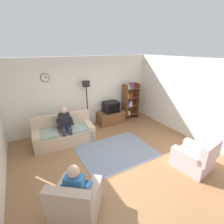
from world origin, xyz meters
TOP-DOWN VIEW (x-y plane):
  - ground_plane at (0.00, 0.00)m, footprint 12.00×12.00m
  - back_wall_assembly at (-0.00, 2.66)m, footprint 6.20×0.17m
  - right_wall at (2.86, 0.00)m, footprint 0.12×5.80m
  - couch at (-1.10, 1.70)m, footprint 1.96×1.02m
  - tv_stand at (0.99, 2.25)m, footprint 1.10×0.56m
  - tv at (0.99, 2.23)m, footprint 0.60×0.49m
  - bookshelf at (1.98, 2.32)m, footprint 0.68×0.36m
  - floor_lamp at (0.01, 2.35)m, footprint 0.28×0.28m
  - armchair_near_window at (-1.57, -1.04)m, footprint 1.17×1.19m
  - armchair_near_bookshelf at (1.53, -1.27)m, footprint 0.92×0.99m
  - area_rug at (0.12, 0.34)m, footprint 2.20×1.70m
  - person_on_couch at (-1.05, 1.59)m, footprint 0.53×0.56m
  - person_in_left_armchair at (-1.51, -0.97)m, footprint 0.62×0.64m

SIDE VIEW (x-z plane):
  - ground_plane at x=0.00m, z-range 0.00..0.00m
  - area_rug at x=0.12m, z-range 0.00..0.01m
  - tv_stand at x=0.99m, z-range 0.00..0.50m
  - armchair_near_window at x=-1.57m, z-range -0.16..0.74m
  - armchair_near_bookshelf at x=1.53m, z-range -0.16..0.74m
  - couch at x=-1.10m, z-range -0.14..0.76m
  - person_in_left_armchair at x=-1.51m, z-range 0.04..1.16m
  - person_on_couch at x=-1.05m, z-range 0.08..1.32m
  - tv at x=0.99m, z-range 0.50..0.94m
  - bookshelf at x=1.98m, z-range 0.05..1.64m
  - right_wall at x=2.86m, z-range 0.00..2.70m
  - back_wall_assembly at x=0.00m, z-range 0.00..2.70m
  - floor_lamp at x=0.01m, z-range 0.53..2.38m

